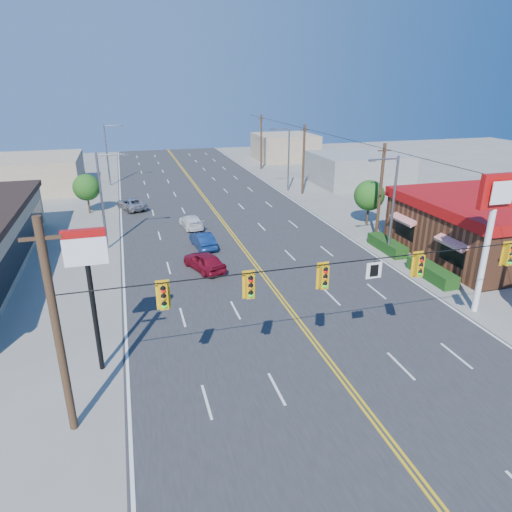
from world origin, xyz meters
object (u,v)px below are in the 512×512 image
object	(u,v)px
car_blue	(203,241)
kfc_pylon	(492,216)
car_white	(191,222)
kfc	(501,225)
pizza_hut_sign	(89,272)
car_magenta	(204,262)
signal_span	(346,285)
car_silver	(131,204)

from	to	relation	value
car_blue	kfc_pylon	bearing A→B (deg)	125.61
car_white	kfc	bearing A→B (deg)	143.41
pizza_hut_sign	car_magenta	bearing A→B (deg)	57.04
kfc	car_magenta	size ratio (longest dim) A/B	3.91
kfc_pylon	car_blue	xyz separation A→B (m)	(-14.20, 15.78, -5.39)
signal_span	car_silver	bearing A→B (deg)	103.99
signal_span	kfc	distance (m)	23.47
car_blue	car_white	bearing A→B (deg)	-95.30
kfc_pylon	car_blue	world-z (taller)	kfc_pylon
car_magenta	car_silver	size ratio (longest dim) A/B	0.91
car_white	pizza_hut_sign	bearing A→B (deg)	64.34
kfc_pylon	car_white	world-z (taller)	kfc_pylon
car_magenta	car_white	bearing A→B (deg)	-113.47
kfc	car_magenta	world-z (taller)	kfc
kfc_pylon	car_white	distance (m)	26.52
car_blue	car_magenta	bearing A→B (deg)	74.97
car_blue	car_silver	xyz separation A→B (m)	(-5.43, 14.35, -0.02)
car_silver	car_magenta	bearing A→B (deg)	84.12
kfc_pylon	car_white	bearing A→B (deg)	123.44
car_blue	kfc	bearing A→B (deg)	155.01
pizza_hut_sign	car_silver	bearing A→B (deg)	85.49
pizza_hut_sign	car_silver	size ratio (longest dim) A/B	1.50
signal_span	kfc_pylon	xyz separation A→B (m)	(11.12, 4.00, 1.16)
car_blue	car_white	size ratio (longest dim) A/B	0.95
kfc_pylon	car_magenta	size ratio (longest dim) A/B	2.04
car_magenta	signal_span	bearing A→B (deg)	84.33
kfc	kfc_pylon	world-z (taller)	kfc_pylon
signal_span	kfc	xyz separation A→B (m)	(20.02, 12.00, -2.51)
car_magenta	car_white	size ratio (longest dim) A/B	1.00
car_white	car_silver	distance (m)	10.00
kfc	car_blue	distance (m)	24.43
car_white	car_silver	xyz separation A→B (m)	(-5.32, 8.47, 0.03)
kfc_pylon	car_white	xyz separation A→B (m)	(-14.31, 21.66, -5.44)
car_blue	car_white	xyz separation A→B (m)	(-0.11, 5.88, -0.05)
signal_span	car_blue	distance (m)	20.46
signal_span	car_magenta	world-z (taller)	signal_span
kfc	kfc_pylon	bearing A→B (deg)	-138.05
kfc_pylon	car_silver	size ratio (longest dim) A/B	1.86
signal_span	car_blue	size ratio (longest dim) A/B	6.11
kfc	signal_span	bearing A→B (deg)	-149.06
pizza_hut_sign	kfc	bearing A→B (deg)	14.52
pizza_hut_sign	car_silver	xyz separation A→B (m)	(2.38, 30.13, -4.55)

